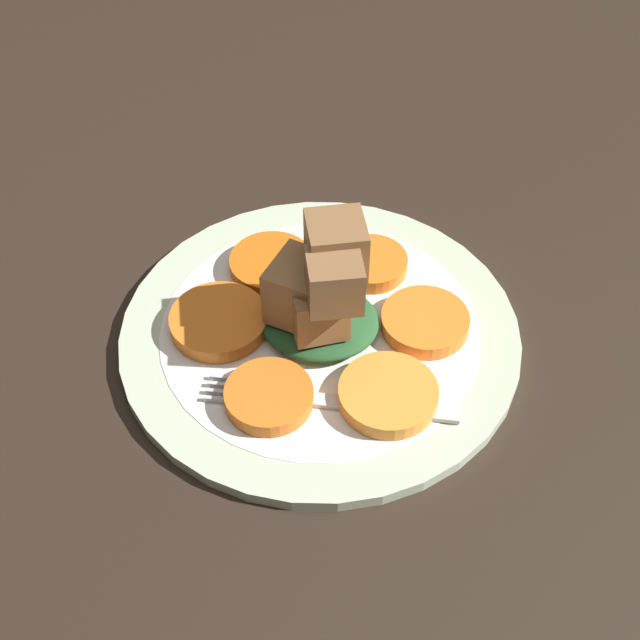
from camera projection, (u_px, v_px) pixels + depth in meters
table_slab at (320, 347)px, 69.72cm from camera, size 120.00×120.00×2.00cm
plate at (320, 334)px, 68.61cm from camera, size 30.70×30.70×1.05cm
carrot_slice_0 at (272, 264)px, 72.21cm from camera, size 6.80×6.80×1.21cm
carrot_slice_1 at (219, 321)px, 67.90cm from camera, size 7.53×7.53×1.21cm
carrot_slice_2 at (269, 396)px, 62.95cm from camera, size 6.36×6.36×1.21cm
carrot_slice_3 at (388, 395)px, 63.06cm from camera, size 7.16×7.16×1.21cm
carrot_slice_4 at (425, 322)px, 67.87cm from camera, size 6.75×6.75×1.21cm
carrot_slice_5 at (371, 263)px, 72.28cm from camera, size 5.89×5.89×1.21cm
center_pile at (320, 295)px, 64.99cm from camera, size 9.00×8.46×9.91cm
fork at (325, 401)px, 63.18cm from camera, size 18.16×2.46×0.40cm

